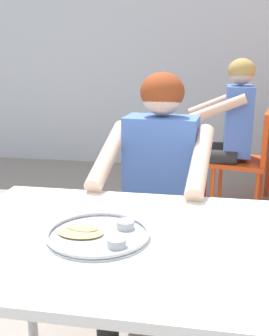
% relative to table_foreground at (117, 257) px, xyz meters
% --- Properties ---
extents(back_wall, '(12.00, 0.12, 3.40)m').
position_rel_table_foreground_xyz_m(back_wall, '(-0.00, 3.52, 1.06)').
color(back_wall, silver).
rests_on(back_wall, ground).
extents(table_foreground, '(1.07, 0.81, 0.72)m').
position_rel_table_foreground_xyz_m(table_foreground, '(0.00, 0.00, 0.00)').
color(table_foreground, white).
rests_on(table_foreground, ground).
extents(thali_tray, '(0.33, 0.33, 0.03)m').
position_rel_table_foreground_xyz_m(thali_tray, '(-0.05, -0.02, 0.09)').
color(thali_tray, '#B7BABF').
rests_on(thali_tray, table_foreground).
extents(chair_foreground, '(0.47, 0.43, 0.83)m').
position_rel_table_foreground_xyz_m(chair_foreground, '(0.07, 0.87, -0.16)').
color(chair_foreground, red).
rests_on(chair_foreground, ground).
extents(diner_foreground, '(0.52, 0.58, 1.19)m').
position_rel_table_foreground_xyz_m(diner_foreground, '(0.05, 0.65, 0.06)').
color(diner_foreground, black).
rests_on(diner_foreground, ground).
extents(chair_red_left, '(0.50, 0.50, 0.85)m').
position_rel_table_foreground_xyz_m(chair_red_left, '(0.63, 2.07, -0.15)').
color(chair_red_left, '#DD4919').
rests_on(chair_red_left, ground).
extents(patron_background, '(0.56, 0.49, 1.23)m').
position_rel_table_foreground_xyz_m(patron_background, '(0.43, 2.12, 0.09)').
color(patron_background, '#272727').
rests_on(patron_background, ground).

